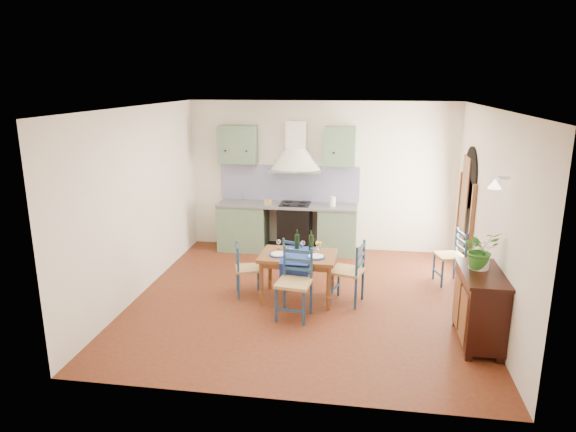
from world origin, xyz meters
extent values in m
plane|color=#4C2010|center=(0.00, 0.00, 0.00)|extent=(5.00, 5.00, 0.00)
cube|color=white|center=(0.00, 2.50, 1.40)|extent=(5.00, 0.04, 2.80)
cube|color=slate|center=(-1.45, 2.19, 0.44)|extent=(0.90, 0.60, 0.88)
cube|color=slate|center=(0.35, 2.19, 0.44)|extent=(0.70, 0.60, 0.88)
cube|color=black|center=(-0.45, 2.19, 0.44)|extent=(0.60, 0.58, 0.88)
cube|color=gray|center=(-0.60, 2.19, 0.90)|extent=(2.60, 0.64, 0.04)
cube|color=silver|center=(-1.45, 2.19, 0.90)|extent=(0.45, 0.40, 0.03)
cylinder|color=silver|center=(-1.45, 2.37, 1.05)|extent=(0.02, 0.02, 0.26)
cube|color=black|center=(-0.45, 2.19, 0.93)|extent=(0.55, 0.48, 0.02)
cube|color=black|center=(-0.60, 2.24, 0.04)|extent=(2.60, 0.50, 0.08)
cube|color=#0A0B5E|center=(-0.60, 2.46, 1.26)|extent=(2.65, 0.05, 0.68)
cube|color=slate|center=(-1.55, 2.32, 2.00)|extent=(0.70, 0.34, 0.70)
cube|color=slate|center=(0.35, 2.32, 2.00)|extent=(0.55, 0.34, 0.70)
cone|color=beige|center=(-0.45, 2.25, 1.75)|extent=(0.96, 0.96, 0.40)
cube|color=beige|center=(-0.45, 2.34, 2.20)|extent=(0.36, 0.30, 0.50)
cube|color=white|center=(2.50, 0.00, 1.40)|extent=(0.04, 5.00, 2.80)
cube|color=black|center=(2.48, 1.40, 0.82)|extent=(0.03, 1.00, 1.65)
cylinder|color=black|center=(2.48, 1.40, 1.65)|extent=(0.03, 1.00, 1.00)
cube|color=brown|center=(2.46, 0.86, 0.82)|extent=(0.06, 0.06, 1.65)
cube|color=brown|center=(2.46, 1.94, 0.82)|extent=(0.06, 0.06, 1.65)
cube|color=brown|center=(2.47, 1.62, 0.98)|extent=(0.04, 0.55, 1.96)
cylinder|color=silver|center=(2.44, -0.77, 2.05)|extent=(0.15, 0.04, 0.04)
cone|color=#FFEDC6|center=(2.34, -0.77, 1.98)|extent=(0.16, 0.16, 0.12)
cube|color=white|center=(-2.50, 0.00, 1.40)|extent=(0.04, 5.00, 2.80)
cube|color=silver|center=(0.00, 0.00, 2.80)|extent=(5.00, 5.00, 0.01)
cube|color=brown|center=(-0.11, 0.01, 0.67)|extent=(1.12, 0.76, 0.05)
cube|color=brown|center=(-0.11, 0.01, 0.61)|extent=(1.00, 0.65, 0.08)
cylinder|color=brown|center=(-0.60, -0.28, 0.32)|extent=(0.06, 0.06, 0.65)
cylinder|color=brown|center=(-0.58, 0.32, 0.32)|extent=(0.06, 0.06, 0.65)
cylinder|color=brown|center=(0.37, -0.30, 0.32)|extent=(0.06, 0.06, 0.65)
cylinder|color=brown|center=(0.39, 0.30, 0.32)|extent=(0.06, 0.06, 0.65)
cube|color=navy|center=(-0.11, -0.03, 0.70)|extent=(0.43, 0.83, 0.01)
cube|color=navy|center=(-0.11, -0.36, 0.52)|extent=(0.41, 0.03, 0.38)
cylinder|color=navy|center=(-0.38, -0.07, 0.71)|extent=(0.27, 0.27, 0.01)
cylinder|color=white|center=(-0.38, -0.07, 0.72)|extent=(0.22, 0.22, 0.01)
cylinder|color=navy|center=(0.17, -0.09, 0.71)|extent=(0.27, 0.27, 0.01)
cylinder|color=white|center=(0.17, -0.09, 0.72)|extent=(0.22, 0.22, 0.01)
cylinder|color=black|center=(-0.15, 0.19, 0.86)|extent=(0.07, 0.07, 0.32)
cylinder|color=black|center=(0.06, 0.19, 0.86)|extent=(0.07, 0.07, 0.32)
cylinder|color=white|center=(0.17, 0.14, 0.76)|extent=(0.05, 0.05, 0.10)
sphere|color=yellow|center=(0.17, 0.14, 0.85)|extent=(0.10, 0.10, 0.10)
cylinder|color=navy|center=(-0.29, -0.78, 0.25)|extent=(0.04, 0.04, 0.49)
cylinder|color=navy|center=(-0.24, -0.40, 0.48)|extent=(0.04, 0.04, 0.96)
cylinder|color=navy|center=(0.09, -0.84, 0.25)|extent=(0.04, 0.04, 0.49)
cylinder|color=navy|center=(0.14, -0.46, 0.48)|extent=(0.04, 0.04, 0.96)
cube|color=tan|center=(-0.08, -0.62, 0.51)|extent=(0.51, 0.51, 0.04)
cube|color=navy|center=(-0.05, -0.43, 0.64)|extent=(0.41, 0.08, 0.05)
cube|color=navy|center=(-0.05, -0.43, 0.77)|extent=(0.41, 0.08, 0.05)
cube|color=navy|center=(-0.05, -0.43, 0.90)|extent=(0.41, 0.08, 0.05)
cube|color=navy|center=(-0.10, -0.81, 0.19)|extent=(0.39, 0.09, 0.03)
cylinder|color=navy|center=(0.02, 0.64, 0.20)|extent=(0.03, 0.03, 0.41)
cylinder|color=navy|center=(-0.09, 0.34, 0.40)|extent=(0.03, 0.03, 0.80)
cylinder|color=navy|center=(-0.29, 0.74, 0.20)|extent=(0.03, 0.03, 0.41)
cylinder|color=navy|center=(-0.39, 0.44, 0.40)|extent=(0.03, 0.03, 0.80)
cube|color=tan|center=(-0.19, 0.54, 0.42)|extent=(0.48, 0.48, 0.04)
cube|color=navy|center=(-0.24, 0.39, 0.53)|extent=(0.33, 0.13, 0.04)
cube|color=navy|center=(-0.24, 0.39, 0.64)|extent=(0.33, 0.13, 0.04)
cube|color=navy|center=(-0.24, 0.39, 0.75)|extent=(0.33, 0.13, 0.04)
cube|color=navy|center=(-0.13, 0.69, 0.16)|extent=(0.31, 0.13, 0.02)
cylinder|color=navy|center=(-0.66, -0.05, 0.20)|extent=(0.03, 0.03, 0.41)
cylinder|color=navy|center=(-0.97, -0.15, 0.40)|extent=(0.03, 0.03, 0.80)
cylinder|color=navy|center=(-0.76, 0.25, 0.20)|extent=(0.03, 0.03, 0.41)
cylinder|color=navy|center=(-1.06, 0.16, 0.40)|extent=(0.03, 0.03, 0.80)
cube|color=tan|center=(-0.86, 0.05, 0.42)|extent=(0.47, 0.47, 0.04)
cube|color=navy|center=(-1.02, 0.00, 0.53)|extent=(0.12, 0.33, 0.04)
cube|color=navy|center=(-1.02, 0.00, 0.64)|extent=(0.12, 0.33, 0.04)
cube|color=navy|center=(-1.02, 0.00, 0.75)|extent=(0.12, 0.33, 0.04)
cube|color=navy|center=(-0.71, 0.10, 0.16)|extent=(0.12, 0.31, 0.02)
cylinder|color=navy|center=(0.49, 0.22, 0.24)|extent=(0.04, 0.04, 0.47)
cylinder|color=navy|center=(0.85, 0.13, 0.46)|extent=(0.04, 0.04, 0.93)
cylinder|color=navy|center=(0.39, -0.14, 0.24)|extent=(0.04, 0.04, 0.47)
cylinder|color=navy|center=(0.75, -0.23, 0.46)|extent=(0.04, 0.04, 0.93)
cube|color=tan|center=(0.62, -0.01, 0.49)|extent=(0.53, 0.53, 0.04)
cube|color=navy|center=(0.80, -0.05, 0.62)|extent=(0.13, 0.39, 0.05)
cube|color=navy|center=(0.80, -0.05, 0.74)|extent=(0.13, 0.39, 0.05)
cube|color=navy|center=(0.80, -0.05, 0.87)|extent=(0.13, 0.39, 0.05)
cube|color=navy|center=(0.44, 0.04, 0.19)|extent=(0.12, 0.37, 0.03)
cylinder|color=navy|center=(1.99, 1.11, 0.22)|extent=(0.03, 0.03, 0.45)
cylinder|color=navy|center=(2.33, 1.20, 0.44)|extent=(0.03, 0.03, 0.87)
cylinder|color=navy|center=(2.07, 0.78, 0.22)|extent=(0.03, 0.03, 0.45)
cylinder|color=navy|center=(2.41, 0.86, 0.44)|extent=(0.03, 0.03, 0.87)
cube|color=tan|center=(2.20, 0.99, 0.46)|extent=(0.49, 0.49, 0.04)
cube|color=navy|center=(2.37, 1.03, 0.58)|extent=(0.11, 0.36, 0.04)
cube|color=navy|center=(2.37, 1.03, 0.70)|extent=(0.11, 0.36, 0.04)
cube|color=navy|center=(2.37, 1.03, 0.81)|extent=(0.11, 0.36, 0.04)
cube|color=navy|center=(2.03, 0.94, 0.17)|extent=(0.11, 0.35, 0.02)
cube|color=black|center=(2.27, -0.97, 0.49)|extent=(0.45, 1.00, 0.82)
cube|color=black|center=(2.27, -0.97, 0.92)|extent=(0.50, 1.05, 0.04)
cube|color=brown|center=(2.04, -1.20, 0.45)|extent=(0.02, 0.38, 0.63)
cube|color=brown|center=(2.04, -0.74, 0.45)|extent=(0.02, 0.38, 0.63)
cube|color=black|center=(2.09, -1.41, 0.04)|extent=(0.08, 0.08, 0.08)
cube|color=black|center=(2.09, -0.53, 0.04)|extent=(0.08, 0.08, 0.08)
cube|color=black|center=(2.44, -1.41, 0.04)|extent=(0.08, 0.08, 0.08)
cube|color=black|center=(2.44, -0.53, 0.04)|extent=(0.08, 0.08, 0.08)
imported|color=#2E6F21|center=(2.23, -0.84, 1.17)|extent=(0.55, 0.52, 0.48)
camera|label=1|loc=(0.81, -7.02, 3.17)|focal=32.00mm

